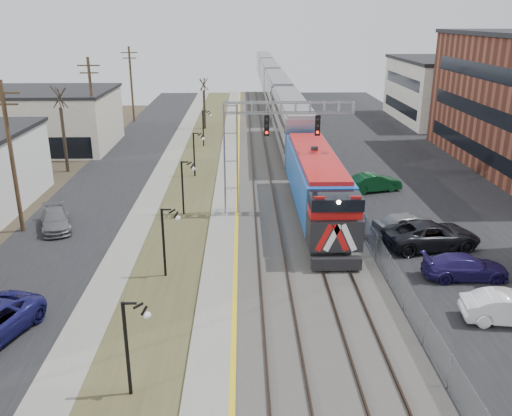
{
  "coord_description": "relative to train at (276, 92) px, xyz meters",
  "views": [
    {
      "loc": [
        0.35,
        -9.23,
        13.63
      ],
      "look_at": [
        1.13,
        21.95,
        2.6
      ],
      "focal_mm": 38.0,
      "sensor_mm": 36.0,
      "label": 1
    }
  ],
  "objects": [
    {
      "name": "track_near",
      "position": [
        -3.5,
        -38.88,
        -2.66
      ],
      "size": [
        1.58,
        120.0,
        0.15
      ],
      "color": "#2D2119",
      "rests_on": "ballast_bed"
    },
    {
      "name": "utility_poles",
      "position": [
        -20.0,
        -48.88,
        2.06
      ],
      "size": [
        0.28,
        80.28,
        10.0
      ],
      "color": "#4C3823",
      "rests_on": "ground"
    },
    {
      "name": "car_street_b",
      "position": [
        -17.88,
        -48.54,
        -2.29
      ],
      "size": [
        3.29,
        4.86,
        1.31
      ],
      "primitive_type": "imported",
      "rotation": [
        0.0,
        0.0,
        0.36
      ],
      "color": "slate",
      "rests_on": "ground"
    },
    {
      "name": "car_lot_d",
      "position": [
        6.99,
        -56.54,
        -2.27
      ],
      "size": [
        4.68,
        1.99,
        1.35
      ],
      "primitive_type": "imported",
      "rotation": [
        0.0,
        0.0,
        1.55
      ],
      "color": "#1E164E",
      "rests_on": "ground"
    },
    {
      "name": "car_lot_c",
      "position": [
        6.53,
        -52.32,
        -2.12
      ],
      "size": [
        6.27,
        3.57,
        1.65
      ],
      "primitive_type": "imported",
      "rotation": [
        0.0,
        0.0,
        1.72
      ],
      "color": "black",
      "rests_on": "ground"
    },
    {
      "name": "platform_edge",
      "position": [
        -5.62,
        -38.88,
        -2.69
      ],
      "size": [
        0.24,
        120.0,
        0.01
      ],
      "primitive_type": "cube",
      "color": "gold",
      "rests_on": "platform"
    },
    {
      "name": "ballast_bed",
      "position": [
        -1.5,
        -38.88,
        -2.84
      ],
      "size": [
        8.0,
        120.0,
        0.2
      ],
      "primitive_type": "cube",
      "color": "#595651",
      "rests_on": "ground"
    },
    {
      "name": "track_far",
      "position": [
        -0.0,
        -38.88,
        -2.66
      ],
      "size": [
        1.58,
        120.0,
        0.15
      ],
      "color": "#2D2119",
      "rests_on": "ballast_bed"
    },
    {
      "name": "grass_median",
      "position": [
        -9.5,
        -38.88,
        -2.91
      ],
      "size": [
        4.0,
        120.0,
        0.06
      ],
      "primitive_type": "cube",
      "color": "#3F4525",
      "rests_on": "ground"
    },
    {
      "name": "car_lot_f",
      "position": [
        5.6,
        -40.75,
        -2.19
      ],
      "size": [
        4.79,
        2.79,
        1.49
      ],
      "primitive_type": "imported",
      "rotation": [
        0.0,
        0.0,
        1.86
      ],
      "color": "#0C401C",
      "rests_on": "ground"
    },
    {
      "name": "bare_trees",
      "position": [
        -18.16,
        -34.96,
        -0.24
      ],
      "size": [
        12.3,
        42.3,
        5.95
      ],
      "color": "#382D23",
      "rests_on": "ground"
    },
    {
      "name": "sidewalk",
      "position": [
        -12.5,
        -38.88,
        -2.9
      ],
      "size": [
        2.0,
        120.0,
        0.08
      ],
      "primitive_type": "cube",
      "color": "gray",
      "rests_on": "ground"
    },
    {
      "name": "street_west",
      "position": [
        -17.0,
        -38.88,
        -2.92
      ],
      "size": [
        7.0,
        120.0,
        0.04
      ],
      "primitive_type": "cube",
      "color": "black",
      "rests_on": "ground"
    },
    {
      "name": "lampposts",
      "position": [
        -9.5,
        -55.59,
        -0.94
      ],
      "size": [
        0.14,
        62.14,
        4.0
      ],
      "color": "black",
      "rests_on": "ground"
    },
    {
      "name": "car_lot_b",
      "position": [
        7.31,
        -61.12,
        -2.21
      ],
      "size": [
        4.58,
        2.07,
        1.46
      ],
      "primitive_type": "imported",
      "rotation": [
        0.0,
        0.0,
        1.45
      ],
      "color": "white",
      "rests_on": "ground"
    },
    {
      "name": "parking_lot",
      "position": [
        10.5,
        -38.88,
        -2.92
      ],
      "size": [
        16.0,
        120.0,
        0.04
      ],
      "primitive_type": "cube",
      "color": "black",
      "rests_on": "ground"
    },
    {
      "name": "car_lot_e",
      "position": [
        5.63,
        -50.48,
        -2.12
      ],
      "size": [
        5.11,
        3.0,
        1.63
      ],
      "primitive_type": "imported",
      "rotation": [
        0.0,
        0.0,
        1.81
      ],
      "color": "gray",
      "rests_on": "ground"
    },
    {
      "name": "platform",
      "position": [
        -6.5,
        -38.88,
        -2.82
      ],
      "size": [
        2.0,
        120.0,
        0.24
      ],
      "primitive_type": "cube",
      "color": "gray",
      "rests_on": "ground"
    },
    {
      "name": "train",
      "position": [
        0.0,
        0.0,
        0.0
      ],
      "size": [
        3.0,
        108.65,
        5.33
      ],
      "color": "#1550B1",
      "rests_on": "ground"
    },
    {
      "name": "signal_gantry",
      "position": [
        -4.28,
        -45.88,
        2.65
      ],
      "size": [
        9.0,
        1.07,
        8.15
      ],
      "color": "gray",
      "rests_on": "ground"
    },
    {
      "name": "fence",
      "position": [
        2.7,
        -38.88,
        -2.14
      ],
      "size": [
        0.04,
        120.0,
        1.6
      ],
      "primitive_type": "cube",
      "color": "gray",
      "rests_on": "ground"
    }
  ]
}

